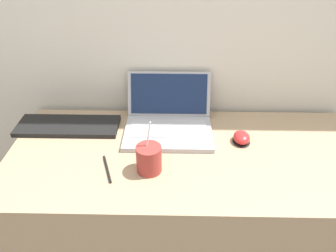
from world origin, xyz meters
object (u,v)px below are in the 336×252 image
laptop (168,120)px  external_keyboard (68,126)px  computer_mouse (242,138)px  pen (107,169)px  drink_cup (149,158)px

laptop → external_keyboard: size_ratio=0.84×
computer_mouse → external_keyboard: bearing=173.2°
laptop → pen: laptop is taller
laptop → pen: bearing=-128.1°
laptop → external_keyboard: bearing=-179.2°
external_keyboard → pen: 0.35m
drink_cup → pen: 0.16m
laptop → computer_mouse: laptop is taller
laptop → pen: size_ratio=2.50×
laptop → external_keyboard: laptop is taller
drink_cup → external_keyboard: bearing=144.0°
pen → laptop: bearing=51.9°
laptop → drink_cup: (-0.06, -0.27, 0.01)m
drink_cup → pen: size_ratio=1.36×
computer_mouse → external_keyboard: 0.74m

